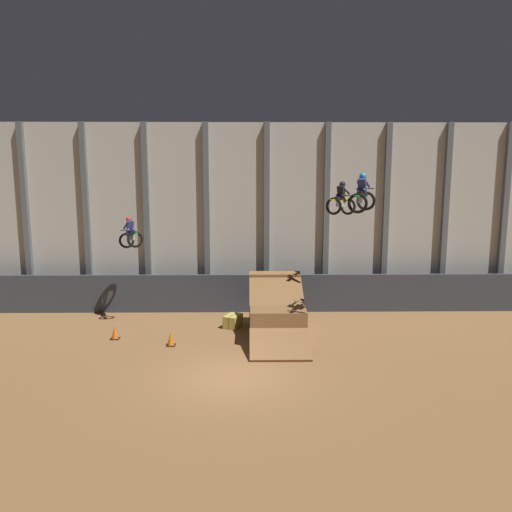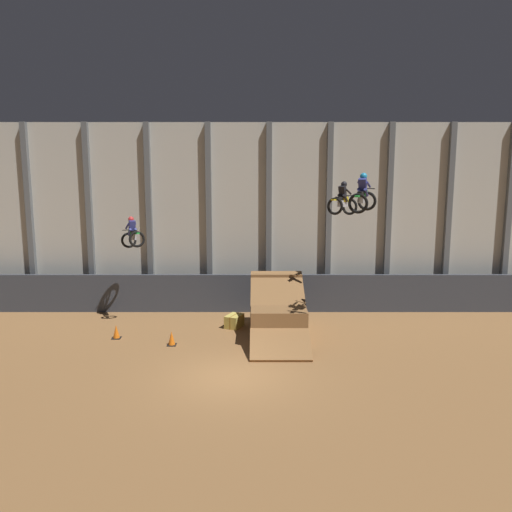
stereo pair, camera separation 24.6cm
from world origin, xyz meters
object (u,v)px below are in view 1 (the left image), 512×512
object	(u,v)px
traffic_cone_arena_edge	(171,339)
rider_bike_left_air	(130,235)
rider_bike_center_air	(341,201)
traffic_cone_near_ramp	(115,332)
dirt_ramp	(276,314)
rider_bike_right_air	(362,196)
hay_bale_trackside	(233,321)

from	to	relation	value
traffic_cone_arena_edge	rider_bike_left_air	bearing A→B (deg)	123.98
rider_bike_center_air	traffic_cone_near_ramp	xyz separation A→B (m)	(-9.58, -1.20, -5.42)
dirt_ramp	rider_bike_left_air	distance (m)	7.54
dirt_ramp	traffic_cone_near_ramp	size ratio (longest dim) A/B	8.89
dirt_ramp	traffic_cone_near_ramp	world-z (taller)	dirt_ramp
rider_bike_right_air	hay_bale_trackside	xyz separation A→B (m)	(-4.91, 3.34, -5.75)
traffic_cone_near_ramp	rider_bike_center_air	bearing A→B (deg)	7.14
rider_bike_right_air	hay_bale_trackside	world-z (taller)	rider_bike_right_air
traffic_cone_near_ramp	traffic_cone_arena_edge	world-z (taller)	same
rider_bike_left_air	rider_bike_center_air	distance (m)	9.58
dirt_ramp	traffic_cone_near_ramp	xyz separation A→B (m)	(-6.81, -0.73, -0.57)
dirt_ramp	rider_bike_center_air	distance (m)	5.60
hay_bale_trackside	rider_bike_left_air	bearing A→B (deg)	169.28
dirt_ramp	traffic_cone_arena_edge	bearing A→B (deg)	-159.93
traffic_cone_near_ramp	rider_bike_left_air	bearing A→B (deg)	84.79
rider_bike_right_air	traffic_cone_arena_edge	size ratio (longest dim) A/B	3.04
rider_bike_right_air	traffic_cone_arena_edge	world-z (taller)	rider_bike_right_air
dirt_ramp	rider_bike_center_air	xyz separation A→B (m)	(2.77, 0.47, 4.84)
rider_bike_center_air	rider_bike_right_air	distance (m)	2.97
dirt_ramp	traffic_cone_arena_edge	xyz separation A→B (m)	(-4.34, -1.58, -0.57)
rider_bike_right_air	traffic_cone_arena_edge	xyz separation A→B (m)	(-7.33, 0.89, -5.75)
rider_bike_center_air	rider_bike_right_air	size ratio (longest dim) A/B	0.96
rider_bike_left_air	rider_bike_right_air	bearing A→B (deg)	-53.06
rider_bike_center_air	traffic_cone_near_ramp	world-z (taller)	rider_bike_center_air
rider_bike_left_air	hay_bale_trackside	size ratio (longest dim) A/B	1.65
dirt_ramp	hay_bale_trackside	size ratio (longest dim) A/B	4.84
dirt_ramp	rider_bike_right_air	bearing A→B (deg)	-39.57
hay_bale_trackside	traffic_cone_near_ramp	bearing A→B (deg)	-162.02
rider_bike_center_air	rider_bike_right_air	xyz separation A→B (m)	(0.22, -2.95, 0.34)
traffic_cone_arena_edge	hay_bale_trackside	size ratio (longest dim) A/B	0.54
dirt_ramp	rider_bike_right_air	size ratio (longest dim) A/B	2.92
dirt_ramp	rider_bike_left_air	world-z (taller)	rider_bike_left_air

